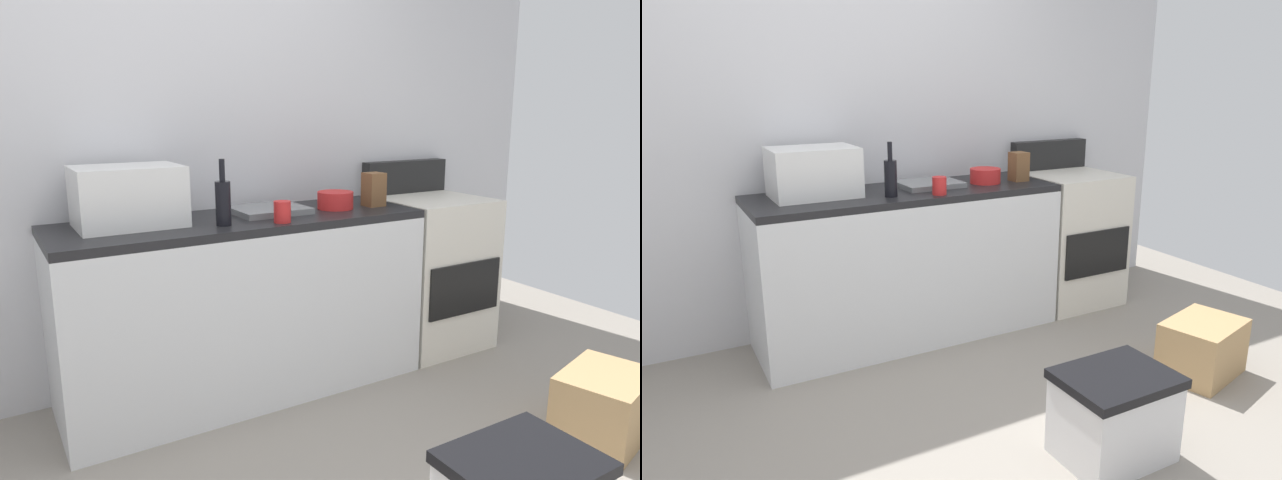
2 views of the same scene
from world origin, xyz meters
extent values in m
plane|color=gray|center=(0.00, 0.00, 0.00)|extent=(6.00, 6.00, 0.00)
cube|color=silver|center=(0.00, 1.55, 1.30)|extent=(5.00, 0.10, 2.60)
cube|color=silver|center=(0.30, 1.20, 0.43)|extent=(1.80, 0.60, 0.86)
cube|color=black|center=(0.30, 1.20, 0.88)|extent=(1.80, 0.60, 0.04)
cube|color=silver|center=(1.52, 1.20, 0.45)|extent=(0.60, 0.60, 0.90)
cube|color=black|center=(1.52, 0.90, 0.42)|extent=(0.52, 0.02, 0.30)
cube|color=black|center=(1.52, 1.46, 1.00)|extent=(0.60, 0.08, 0.20)
cube|color=white|center=(-0.22, 1.26, 1.04)|extent=(0.46, 0.34, 0.27)
cube|color=slate|center=(0.47, 1.25, 0.92)|extent=(0.36, 0.32, 0.03)
cylinder|color=black|center=(0.15, 1.06, 1.00)|extent=(0.07, 0.07, 0.20)
cylinder|color=black|center=(0.15, 1.06, 1.15)|extent=(0.03, 0.03, 0.10)
cylinder|color=red|center=(0.41, 0.98, 0.95)|extent=(0.08, 0.08, 0.10)
cube|color=brown|center=(1.05, 1.15, 0.99)|extent=(0.10, 0.10, 0.18)
cylinder|color=red|center=(0.83, 1.18, 0.95)|extent=(0.19, 0.19, 0.09)
cube|color=tan|center=(1.45, -0.03, 0.15)|extent=(0.50, 0.42, 0.30)
cube|color=silver|center=(0.54, -0.34, 0.17)|extent=(0.44, 0.34, 0.34)
cube|color=black|center=(0.54, -0.34, 0.36)|extent=(0.46, 0.36, 0.04)
camera|label=1|loc=(-0.81, -1.38, 1.42)|focal=32.62mm
camera|label=2|loc=(-1.05, -1.93, 1.54)|focal=33.26mm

